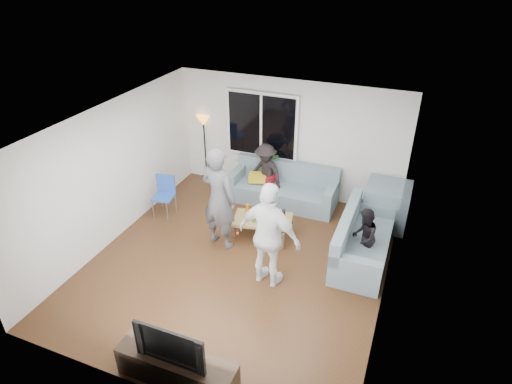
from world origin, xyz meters
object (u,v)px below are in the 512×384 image
at_px(side_chair, 164,197).
at_px(floor_lamp, 205,147).
at_px(spectator_back, 266,172).
at_px(sofa_right_section, 364,238).
at_px(spectator_right, 364,237).
at_px(tv_console, 177,369).
at_px(television, 173,342).
at_px(player_right, 269,236).
at_px(player_left, 219,198).
at_px(sofa_back_section, 283,185).
at_px(coffee_table, 263,227).

distance_m(side_chair, floor_lamp, 1.90).
distance_m(floor_lamp, spectator_back, 1.75).
height_order(sofa_right_section, side_chair, side_chair).
xyz_separation_m(spectator_right, tv_console, (-1.77, -3.32, -0.32)).
height_order(side_chair, television, television).
relative_size(floor_lamp, spectator_right, 1.44).
bearing_deg(tv_console, player_right, 79.29).
distance_m(side_chair, player_left, 1.67).
bearing_deg(floor_lamp, player_right, -47.70).
relative_size(sofa_right_section, player_right, 1.08).
distance_m(sofa_back_section, sofa_right_section, 2.35).
distance_m(spectator_back, tv_console, 4.86).
distance_m(side_chair, spectator_right, 4.07).
bearing_deg(floor_lamp, television, -66.22).
bearing_deg(coffee_table, sofa_back_section, 92.31).
relative_size(coffee_table, television, 1.15).
height_order(spectator_right, television, spectator_right).
bearing_deg(sofa_back_section, floor_lamp, 167.77).
relative_size(coffee_table, side_chair, 1.28).
distance_m(sofa_right_section, tv_console, 3.90).
bearing_deg(floor_lamp, spectator_back, -14.15).
relative_size(sofa_right_section, spectator_back, 1.54).
bearing_deg(sofa_back_section, player_right, -76.32).
distance_m(floor_lamp, spectator_right, 4.50).
xyz_separation_m(player_left, television, (0.79, -2.91, -0.27)).
xyz_separation_m(side_chair, spectator_back, (1.69, 1.44, 0.22)).
height_order(spectator_back, television, spectator_back).
bearing_deg(side_chair, sofa_back_section, 24.33).
distance_m(floor_lamp, television, 5.71).
xyz_separation_m(spectator_right, spectator_back, (-2.38, 1.48, 0.11)).
bearing_deg(tv_console, side_chair, 124.43).
xyz_separation_m(sofa_back_section, television, (0.20, -4.77, 0.29)).
distance_m(sofa_back_section, side_chair, 2.54).
bearing_deg(tv_console, spectator_right, 62.00).
xyz_separation_m(sofa_back_section, tv_console, (0.20, -4.77, -0.20)).
bearing_deg(spectator_back, sofa_right_section, -9.56).
relative_size(player_right, tv_console, 1.16).
bearing_deg(television, player_left, 105.29).
xyz_separation_m(coffee_table, floor_lamp, (-2.16, 1.80, 0.58)).
distance_m(sofa_right_section, player_left, 2.68).
xyz_separation_m(player_left, spectator_back, (0.19, 1.89, -0.34)).
distance_m(player_left, spectator_back, 1.93).
bearing_deg(sofa_back_section, tv_console, -87.65).
xyz_separation_m(sofa_back_section, spectator_back, (-0.41, 0.03, 0.22)).
bearing_deg(television, player_right, 79.29).
relative_size(coffee_table, tv_console, 0.69).
height_order(player_left, television, player_left).
height_order(sofa_back_section, side_chair, side_chair).
height_order(floor_lamp, television, floor_lamp).
relative_size(player_right, spectator_back, 1.43).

